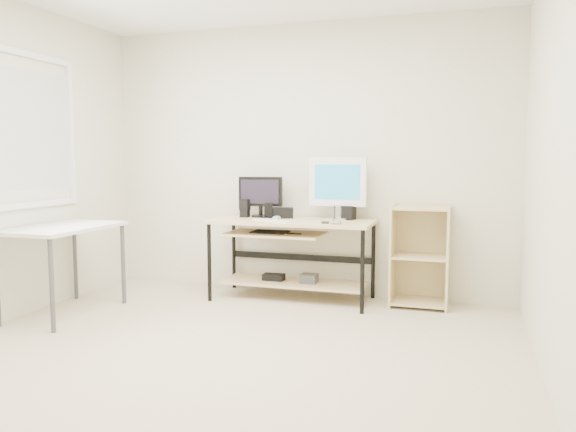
{
  "coord_description": "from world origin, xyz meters",
  "views": [
    {
      "loc": [
        1.53,
        -3.26,
        1.31
      ],
      "look_at": [
        0.07,
        1.3,
        0.82
      ],
      "focal_mm": 35.0,
      "sensor_mm": 36.0,
      "label": 1
    }
  ],
  "objects_px": {
    "desk": "(290,242)",
    "side_table": "(63,236)",
    "black_monitor": "(261,194)",
    "shelf_unit": "(420,255)",
    "audio_controller": "(269,211)",
    "white_imac": "(338,184)"
  },
  "relations": [
    {
      "from": "white_imac",
      "to": "black_monitor",
      "type": "bearing_deg",
      "value": -176.16
    },
    {
      "from": "shelf_unit",
      "to": "side_table",
      "type": "bearing_deg",
      "value": -156.67
    },
    {
      "from": "side_table",
      "to": "black_monitor",
      "type": "distance_m",
      "value": 1.81
    },
    {
      "from": "desk",
      "to": "side_table",
      "type": "bearing_deg",
      "value": -147.35
    },
    {
      "from": "audio_controller",
      "to": "desk",
      "type": "bearing_deg",
      "value": -18.53
    },
    {
      "from": "white_imac",
      "to": "audio_controller",
      "type": "height_order",
      "value": "white_imac"
    },
    {
      "from": "side_table",
      "to": "white_imac",
      "type": "height_order",
      "value": "white_imac"
    },
    {
      "from": "desk",
      "to": "side_table",
      "type": "relative_size",
      "value": 1.5
    },
    {
      "from": "black_monitor",
      "to": "audio_controller",
      "type": "height_order",
      "value": "black_monitor"
    },
    {
      "from": "shelf_unit",
      "to": "white_imac",
      "type": "distance_m",
      "value": 0.99
    },
    {
      "from": "side_table",
      "to": "shelf_unit",
      "type": "height_order",
      "value": "shelf_unit"
    },
    {
      "from": "black_monitor",
      "to": "desk",
      "type": "bearing_deg",
      "value": -30.93
    },
    {
      "from": "side_table",
      "to": "audio_controller",
      "type": "relative_size",
      "value": 6.64
    },
    {
      "from": "black_monitor",
      "to": "shelf_unit",
      "type": "bearing_deg",
      "value": -6.95
    },
    {
      "from": "audio_controller",
      "to": "white_imac",
      "type": "bearing_deg",
      "value": 1.17
    },
    {
      "from": "shelf_unit",
      "to": "audio_controller",
      "type": "height_order",
      "value": "same"
    },
    {
      "from": "shelf_unit",
      "to": "audio_controller",
      "type": "bearing_deg",
      "value": -174.38
    },
    {
      "from": "shelf_unit",
      "to": "white_imac",
      "type": "bearing_deg",
      "value": 179.0
    },
    {
      "from": "black_monitor",
      "to": "audio_controller",
      "type": "xyz_separation_m",
      "value": [
        0.13,
        -0.13,
        -0.15
      ]
    },
    {
      "from": "side_table",
      "to": "black_monitor",
      "type": "height_order",
      "value": "black_monitor"
    },
    {
      "from": "desk",
      "to": "side_table",
      "type": "distance_m",
      "value": 1.97
    },
    {
      "from": "desk",
      "to": "white_imac",
      "type": "xyz_separation_m",
      "value": [
        0.41,
        0.17,
        0.54
      ]
    }
  ]
}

